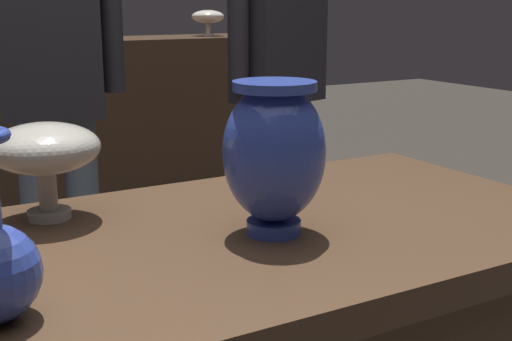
# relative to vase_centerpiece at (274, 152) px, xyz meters

# --- Properties ---
(vase_centerpiece) EXTENTS (0.16, 0.16, 0.24)m
(vase_centerpiece) POSITION_rel_vase_centerpiece_xyz_m (0.00, 0.00, 0.00)
(vase_centerpiece) COLOR #2D429E
(vase_centerpiece) RESTS_ON display_plinth
(vase_left_accent) EXTENTS (0.18, 0.18, 0.16)m
(vase_left_accent) POSITION_rel_vase_centerpiece_xyz_m (-0.29, 0.26, -0.01)
(vase_left_accent) COLOR gray
(vase_left_accent) RESTS_ON display_plinth
(shelf_vase_far_right) EXTENTS (0.16, 0.16, 0.13)m
(shelf_vase_far_right) POSITION_rel_vase_centerpiece_xyz_m (1.00, 2.25, 0.15)
(shelf_vase_far_right) COLOR silver
(shelf_vase_far_right) RESTS_ON back_display_shelf
(shelf_vase_right) EXTENTS (0.09, 0.09, 0.29)m
(shelf_vase_right) POSITION_rel_vase_centerpiece_xyz_m (0.48, 2.32, 0.20)
(shelf_vase_right) COLOR #E55B1E
(shelf_vase_right) RESTS_ON back_display_shelf
(visitor_center_back) EXTENTS (0.46, 0.25, 1.59)m
(visitor_center_back) POSITION_rel_vase_centerpiece_xyz_m (0.01, 1.41, 0.00)
(visitor_center_back) COLOR slate
(visitor_center_back) RESTS_ON ground_plane
(visitor_near_right) EXTENTS (0.45, 0.26, 1.64)m
(visitor_near_right) POSITION_rel_vase_centerpiece_xyz_m (0.76, 1.20, 0.04)
(visitor_near_right) COLOR #333847
(visitor_near_right) RESTS_ON ground_plane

